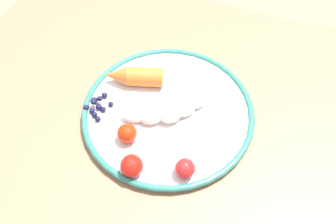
{
  "coord_description": "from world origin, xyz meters",
  "views": [
    {
      "loc": [
        0.14,
        -0.41,
        1.37
      ],
      "look_at": [
        -0.01,
        0.01,
        0.75
      ],
      "focal_mm": 43.34,
      "sensor_mm": 36.0,
      "label": 1
    }
  ],
  "objects_px": {
    "plate": "(168,113)",
    "tomato_far": "(185,168)",
    "dining_table": "(171,151)",
    "blueberry_pile": "(97,106)",
    "carrot_orange": "(133,76)",
    "banana": "(168,113)",
    "tomato_mid": "(132,166)",
    "tomato_near": "(127,133)"
  },
  "relations": [
    {
      "from": "plate",
      "to": "tomato_far",
      "type": "distance_m",
      "value": 0.13
    },
    {
      "from": "dining_table",
      "to": "blueberry_pile",
      "type": "relative_size",
      "value": 14.3
    },
    {
      "from": "carrot_orange",
      "to": "tomato_far",
      "type": "xyz_separation_m",
      "value": [
        0.16,
        -0.15,
        -0.0
      ]
    },
    {
      "from": "banana",
      "to": "blueberry_pile",
      "type": "distance_m",
      "value": 0.13
    },
    {
      "from": "dining_table",
      "to": "tomato_far",
      "type": "xyz_separation_m",
      "value": [
        0.06,
        -0.1,
        0.14
      ]
    },
    {
      "from": "dining_table",
      "to": "tomato_mid",
      "type": "relative_size",
      "value": 23.54
    },
    {
      "from": "blueberry_pile",
      "to": "tomato_mid",
      "type": "xyz_separation_m",
      "value": [
        0.11,
        -0.1,
        0.01
      ]
    },
    {
      "from": "carrot_orange",
      "to": "plate",
      "type": "bearing_deg",
      "value": -27.04
    },
    {
      "from": "dining_table",
      "to": "tomato_near",
      "type": "bearing_deg",
      "value": -128.84
    },
    {
      "from": "banana",
      "to": "tomato_far",
      "type": "height_order",
      "value": "tomato_far"
    },
    {
      "from": "plate",
      "to": "carrot_orange",
      "type": "bearing_deg",
      "value": 152.96
    },
    {
      "from": "dining_table",
      "to": "tomato_mid",
      "type": "xyz_separation_m",
      "value": [
        -0.02,
        -0.13,
        0.15
      ]
    },
    {
      "from": "tomato_far",
      "to": "blueberry_pile",
      "type": "bearing_deg",
      "value": 159.55
    },
    {
      "from": "tomato_near",
      "to": "banana",
      "type": "bearing_deg",
      "value": 53.32
    },
    {
      "from": "plate",
      "to": "carrot_orange",
      "type": "height_order",
      "value": "carrot_orange"
    },
    {
      "from": "dining_table",
      "to": "carrot_orange",
      "type": "bearing_deg",
      "value": 151.58
    },
    {
      "from": "dining_table",
      "to": "plate",
      "type": "relative_size",
      "value": 2.84
    },
    {
      "from": "tomato_mid",
      "to": "carrot_orange",
      "type": "bearing_deg",
      "value": 111.88
    },
    {
      "from": "plate",
      "to": "carrot_orange",
      "type": "relative_size",
      "value": 2.69
    },
    {
      "from": "plate",
      "to": "tomato_near",
      "type": "height_order",
      "value": "tomato_near"
    },
    {
      "from": "banana",
      "to": "carrot_orange",
      "type": "distance_m",
      "value": 0.11
    },
    {
      "from": "dining_table",
      "to": "banana",
      "type": "xyz_separation_m",
      "value": [
        -0.01,
        -0.0,
        0.14
      ]
    },
    {
      "from": "tomato_mid",
      "to": "tomato_near",
      "type": "bearing_deg",
      "value": 120.24
    },
    {
      "from": "tomato_near",
      "to": "tomato_far",
      "type": "bearing_deg",
      "value": -14.39
    },
    {
      "from": "banana",
      "to": "blueberry_pile",
      "type": "bearing_deg",
      "value": -168.92
    },
    {
      "from": "blueberry_pile",
      "to": "tomato_far",
      "type": "relative_size",
      "value": 1.85
    },
    {
      "from": "carrot_orange",
      "to": "tomato_near",
      "type": "xyz_separation_m",
      "value": [
        0.04,
        -0.12,
        -0.0
      ]
    },
    {
      "from": "dining_table",
      "to": "tomato_mid",
      "type": "bearing_deg",
      "value": -100.86
    },
    {
      "from": "plate",
      "to": "banana",
      "type": "xyz_separation_m",
      "value": [
        0.0,
        -0.01,
        0.02
      ]
    },
    {
      "from": "tomato_mid",
      "to": "tomato_far",
      "type": "xyz_separation_m",
      "value": [
        0.08,
        0.03,
        -0.0
      ]
    },
    {
      "from": "plate",
      "to": "tomato_mid",
      "type": "xyz_separation_m",
      "value": [
        -0.01,
        -0.14,
        0.02
      ]
    },
    {
      "from": "blueberry_pile",
      "to": "banana",
      "type": "bearing_deg",
      "value": 11.08
    },
    {
      "from": "banana",
      "to": "carrot_orange",
      "type": "relative_size",
      "value": 1.2
    },
    {
      "from": "tomato_far",
      "to": "plate",
      "type": "bearing_deg",
      "value": 122.42
    },
    {
      "from": "banana",
      "to": "dining_table",
      "type": "bearing_deg",
      "value": 22.16
    },
    {
      "from": "tomato_far",
      "to": "tomato_near",
      "type": "bearing_deg",
      "value": 165.61
    },
    {
      "from": "tomato_near",
      "to": "tomato_mid",
      "type": "distance_m",
      "value": 0.07
    },
    {
      "from": "plate",
      "to": "carrot_orange",
      "type": "distance_m",
      "value": 0.1
    },
    {
      "from": "carrot_orange",
      "to": "tomato_far",
      "type": "bearing_deg",
      "value": -44.5
    },
    {
      "from": "blueberry_pile",
      "to": "tomato_near",
      "type": "distance_m",
      "value": 0.09
    },
    {
      "from": "carrot_orange",
      "to": "blueberry_pile",
      "type": "xyz_separation_m",
      "value": [
        -0.04,
        -0.08,
        -0.01
      ]
    },
    {
      "from": "tomato_near",
      "to": "tomato_mid",
      "type": "bearing_deg",
      "value": -59.76
    }
  ]
}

